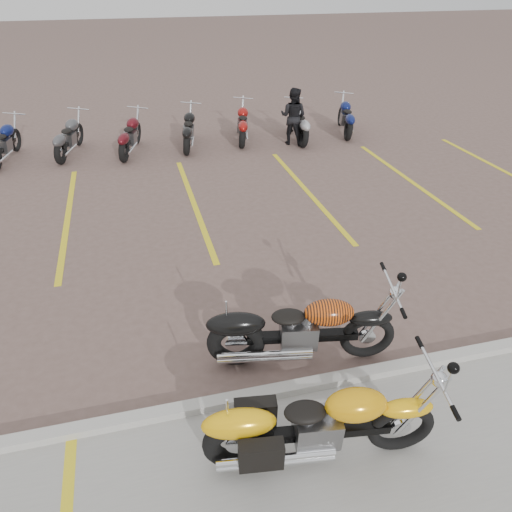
{
  "coord_description": "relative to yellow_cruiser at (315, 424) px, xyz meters",
  "views": [
    {
      "loc": [
        -1.25,
        -6.27,
        4.64
      ],
      "look_at": [
        0.43,
        0.15,
        0.75
      ],
      "focal_mm": 35.0,
      "sensor_mm": 36.0,
      "label": 1
    }
  ],
  "objects": [
    {
      "name": "yellow_cruiser",
      "position": [
        0.0,
        0.0,
        0.0
      ],
      "size": [
        2.47,
        0.53,
        1.02
      ],
      "rotation": [
        0.11,
        0.0,
        -0.14
      ],
      "color": "black",
      "rests_on": "ground"
    },
    {
      "name": "curb",
      "position": [
        -0.25,
        0.96,
        -0.45
      ],
      "size": [
        60.0,
        0.18,
        0.12
      ],
      "primitive_type": "cube",
      "color": "#ADAAA3",
      "rests_on": "ground"
    },
    {
      "name": "bg_bike_row",
      "position": [
        -2.27,
        11.06,
        0.04
      ],
      "size": [
        15.88,
        2.09,
        1.1
      ],
      "color": "black",
      "rests_on": "ground"
    },
    {
      "name": "parking_stripes",
      "position": [
        -0.25,
        6.96,
        -0.5
      ],
      "size": [
        38.0,
        5.5,
        0.01
      ],
      "primitive_type": null,
      "color": "yellow",
      "rests_on": "ground"
    },
    {
      "name": "person_b",
      "position": [
        3.25,
        10.52,
        0.31
      ],
      "size": [
        1.0,
        0.97,
        1.63
      ],
      "primitive_type": "imported",
      "rotation": [
        0.0,
        0.0,
        2.48
      ],
      "color": "black",
      "rests_on": "ground"
    },
    {
      "name": "ground",
      "position": [
        -0.25,
        2.96,
        -0.51
      ],
      "size": [
        100.0,
        100.0,
        0.0
      ],
      "primitive_type": "plane",
      "color": "#6F554F",
      "rests_on": "ground"
    },
    {
      "name": "flame_cruiser",
      "position": [
        0.32,
        1.51,
        0.0
      ],
      "size": [
        2.47,
        0.62,
        1.02
      ],
      "rotation": [
        0.12,
        0.0,
        -0.19
      ],
      "color": "black",
      "rests_on": "ground"
    }
  ]
}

